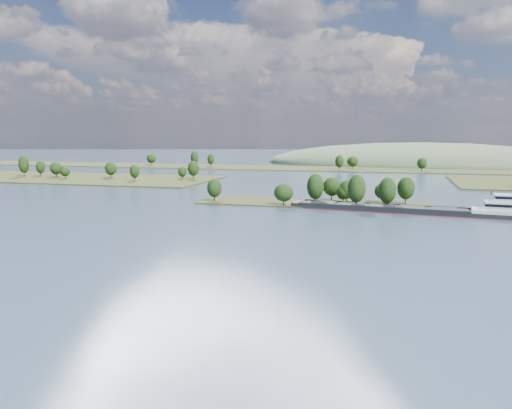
% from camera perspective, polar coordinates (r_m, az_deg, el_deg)
% --- Properties ---
extents(ground, '(1800.00, 1800.00, 0.00)m').
position_cam_1_polar(ground, '(162.79, 3.12, -2.72)').
color(ground, '#334258').
rests_on(ground, ground).
extents(tree_island, '(100.00, 31.03, 14.98)m').
position_cam_1_polar(tree_island, '(218.22, 8.24, 1.04)').
color(tree_island, '#2C3417').
rests_on(tree_island, ground).
extents(left_bank, '(300.00, 80.00, 16.24)m').
position_cam_1_polar(left_bank, '(397.15, -26.03, 2.99)').
color(left_bank, '#2C3417').
rests_on(left_bank, ground).
extents(back_shoreline, '(900.00, 60.00, 15.36)m').
position_cam_1_polar(back_shoreline, '(437.86, 12.19, 4.00)').
color(back_shoreline, '#2C3417').
rests_on(back_shoreline, ground).
extents(hill_west, '(320.00, 160.00, 44.00)m').
position_cam_1_polar(hill_west, '(537.74, 18.25, 4.41)').
color(hill_west, '#475B3F').
rests_on(hill_west, ground).
extents(cargo_barge, '(88.30, 21.14, 11.86)m').
position_cam_1_polar(cargo_barge, '(203.42, 18.00, -0.51)').
color(cargo_barge, black).
rests_on(cargo_barge, ground).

